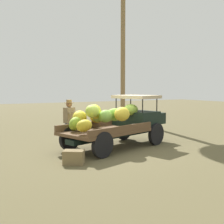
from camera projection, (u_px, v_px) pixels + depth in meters
name	position (u px, v px, depth m)	size (l,w,h in m)	color
ground_plane	(113.00, 149.00, 10.23)	(60.00, 60.00, 0.00)	brown
truck	(119.00, 121.00, 10.64)	(4.66, 2.82, 1.85)	black
farmer	(69.00, 119.00, 10.93)	(0.57, 0.53, 1.69)	#475367
wooden_crate	(74.00, 157.00, 8.26)	(0.57, 0.38, 0.39)	olive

